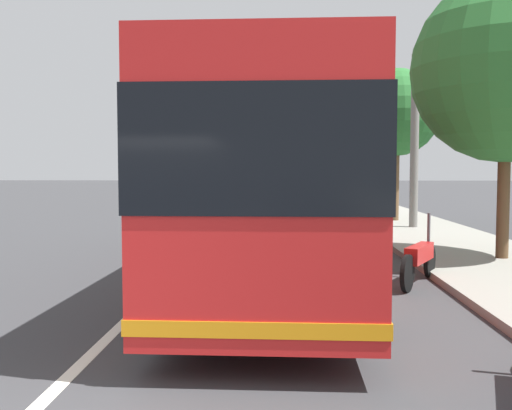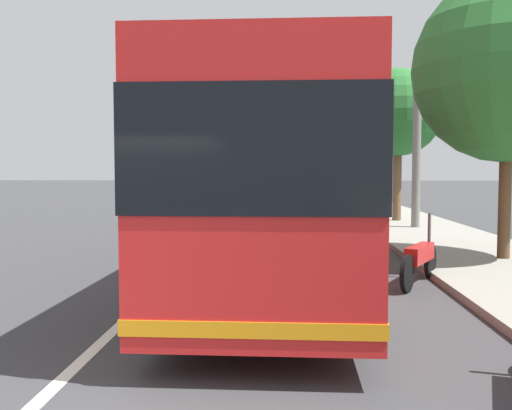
% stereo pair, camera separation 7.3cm
% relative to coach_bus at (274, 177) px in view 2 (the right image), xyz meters
% --- Properties ---
extents(sidewalk_curb, '(110.00, 3.60, 0.14)m').
position_rel_coach_bus_xyz_m(sidewalk_curb, '(1.33, -4.84, -1.90)').
color(sidewalk_curb, gray).
rests_on(sidewalk_curb, ground).
extents(lane_divider_line, '(110.00, 0.16, 0.01)m').
position_rel_coach_bus_xyz_m(lane_divider_line, '(1.33, 2.03, -1.97)').
color(lane_divider_line, silver).
rests_on(lane_divider_line, ground).
extents(coach_bus, '(12.14, 2.78, 3.50)m').
position_rel_coach_bus_xyz_m(coach_bus, '(0.00, 0.00, 0.00)').
color(coach_bus, red).
rests_on(coach_bus, ground).
extents(motorcycle_far_end, '(2.03, 1.12, 1.28)m').
position_rel_coach_bus_xyz_m(motorcycle_far_end, '(-0.75, -2.70, -1.49)').
color(motorcycle_far_end, black).
rests_on(motorcycle_far_end, ground).
extents(car_oncoming, '(4.13, 1.97, 1.50)m').
position_rel_coach_bus_xyz_m(car_oncoming, '(31.76, 3.80, -1.25)').
color(car_oncoming, '#2D7238').
rests_on(car_oncoming, ground).
extents(car_side_street, '(4.68, 2.04, 1.39)m').
position_rel_coach_bus_xyz_m(car_side_street, '(31.09, 0.25, -1.29)').
color(car_side_street, gray).
rests_on(car_side_street, ground).
extents(car_ahead_same_lane, '(4.06, 2.00, 1.58)m').
position_rel_coach_bus_xyz_m(car_ahead_same_lane, '(21.21, 4.27, -1.22)').
color(car_ahead_same_lane, gold).
rests_on(car_ahead_same_lane, ground).
extents(car_behind_bus, '(4.27, 1.83, 1.45)m').
position_rel_coach_bus_xyz_m(car_behind_bus, '(47.48, 4.33, -1.28)').
color(car_behind_bus, navy).
rests_on(car_behind_bus, ground).
extents(roadside_tree_mid_block, '(4.15, 4.15, 6.41)m').
position_rel_coach_bus_xyz_m(roadside_tree_mid_block, '(1.65, -5.11, 2.36)').
color(roadside_tree_mid_block, brown).
rests_on(roadside_tree_mid_block, ground).
extents(roadside_tree_far_block, '(3.38, 3.38, 6.02)m').
position_rel_coach_bus_xyz_m(roadside_tree_far_block, '(11.28, -4.59, 2.34)').
color(roadside_tree_far_block, brown).
rests_on(roadside_tree_far_block, ground).
extents(utility_pole, '(0.28, 0.28, 6.04)m').
position_rel_coach_bus_xyz_m(utility_pole, '(8.61, -4.72, 1.05)').
color(utility_pole, slate).
rests_on(utility_pole, ground).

